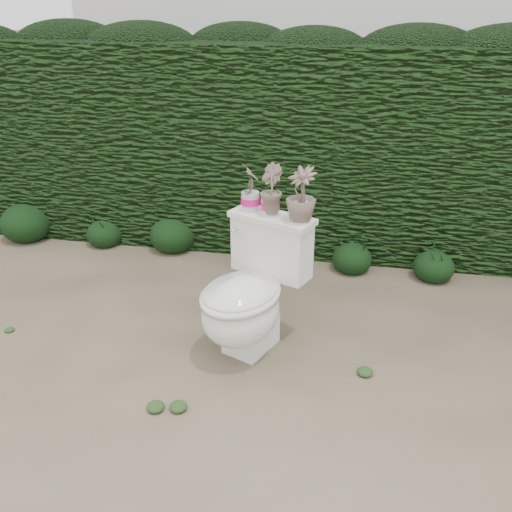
% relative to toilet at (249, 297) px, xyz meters
% --- Properties ---
extents(ground, '(60.00, 60.00, 0.00)m').
position_rel_toilet_xyz_m(ground, '(0.20, 0.15, -0.36)').
color(ground, '#83735A').
rests_on(ground, ground).
extents(hedge, '(8.00, 1.00, 1.60)m').
position_rel_toilet_xyz_m(hedge, '(0.20, 1.75, 0.44)').
color(hedge, '#1F4216').
rests_on(hedge, ground).
extents(toilet, '(0.68, 0.80, 0.78)m').
position_rel_toilet_xyz_m(toilet, '(0.00, 0.00, 0.00)').
color(toilet, white).
rests_on(toilet, ground).
extents(potted_plant_left, '(0.12, 0.16, 0.26)m').
position_rel_toilet_xyz_m(potted_plant_left, '(-0.05, 0.28, 0.55)').
color(potted_plant_left, '#257732').
rests_on(potted_plant_left, toilet).
extents(potted_plant_center, '(0.18, 0.19, 0.28)m').
position_rel_toilet_xyz_m(potted_plant_center, '(0.08, 0.23, 0.56)').
color(potted_plant_center, '#257732').
rests_on(potted_plant_center, toilet).
extents(potted_plant_right, '(0.23, 0.23, 0.30)m').
position_rel_toilet_xyz_m(potted_plant_right, '(0.26, 0.15, 0.57)').
color(potted_plant_right, '#257732').
rests_on(potted_plant_right, toilet).
extents(liriope_clump_0, '(0.43, 0.43, 0.34)m').
position_rel_toilet_xyz_m(liriope_clump_0, '(-2.21, 1.24, -0.18)').
color(liriope_clump_0, black).
rests_on(liriope_clump_0, ground).
extents(liriope_clump_1, '(0.31, 0.31, 0.24)m').
position_rel_toilet_xyz_m(liriope_clump_1, '(-1.50, 1.25, -0.23)').
color(liriope_clump_1, black).
rests_on(liriope_clump_1, ground).
extents(liriope_clump_2, '(0.38, 0.38, 0.30)m').
position_rel_toilet_xyz_m(liriope_clump_2, '(-0.90, 1.27, -0.20)').
color(liriope_clump_2, black).
rests_on(liriope_clump_2, ground).
extents(liriope_clump_3, '(0.31, 0.31, 0.25)m').
position_rel_toilet_xyz_m(liriope_clump_3, '(-0.14, 1.20, -0.23)').
color(liriope_clump_3, black).
rests_on(liriope_clump_3, ground).
extents(liriope_clump_4, '(0.30, 0.30, 0.24)m').
position_rel_toilet_xyz_m(liriope_clump_4, '(0.57, 1.16, -0.24)').
color(liriope_clump_4, black).
rests_on(liriope_clump_4, ground).
extents(liriope_clump_5, '(0.30, 0.30, 0.24)m').
position_rel_toilet_xyz_m(liriope_clump_5, '(1.17, 1.13, -0.23)').
color(liriope_clump_5, black).
rests_on(liriope_clump_5, ground).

